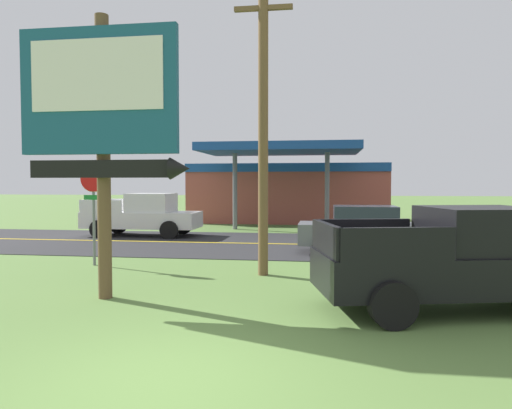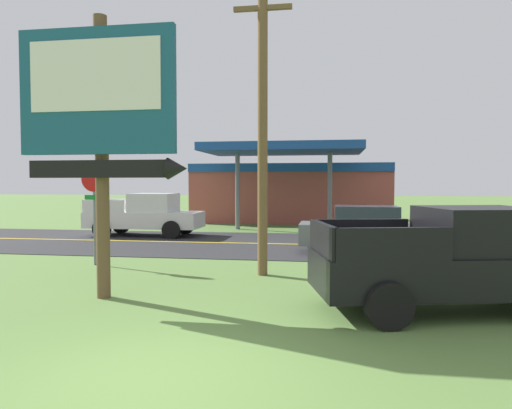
% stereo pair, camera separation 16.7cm
% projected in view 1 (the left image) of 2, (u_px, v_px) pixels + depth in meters
% --- Properties ---
extents(ground_plane, '(180.00, 180.00, 0.00)m').
position_uv_depth(ground_plane, '(162.00, 381.00, 5.68)').
color(ground_plane, '#5B7F3D').
extents(road_asphalt, '(140.00, 8.00, 0.02)m').
position_uv_depth(road_asphalt, '(274.00, 244.00, 18.53)').
color(road_asphalt, '#2B2B2D').
rests_on(road_asphalt, ground).
extents(road_centre_line, '(126.00, 0.20, 0.01)m').
position_uv_depth(road_centre_line, '(274.00, 244.00, 18.53)').
color(road_centre_line, gold).
rests_on(road_centre_line, road_asphalt).
extents(motel_sign, '(3.56, 0.54, 5.86)m').
position_uv_depth(motel_sign, '(102.00, 112.00, 9.51)').
color(motel_sign, brown).
rests_on(motel_sign, ground).
extents(stop_sign, '(0.80, 0.08, 2.95)m').
position_uv_depth(stop_sign, '(93.00, 197.00, 13.67)').
color(stop_sign, slate).
rests_on(stop_sign, ground).
extents(utility_pole, '(1.68, 0.26, 8.21)m').
position_uv_depth(utility_pole, '(263.00, 108.00, 12.13)').
color(utility_pole, brown).
rests_on(utility_pole, ground).
extents(gas_station, '(12.00, 11.50, 4.40)m').
position_uv_depth(gas_station, '(288.00, 191.00, 29.86)').
color(gas_station, '#A84C42').
rests_on(gas_station, ground).
extents(pickup_black_parked_on_lawn, '(5.51, 3.09, 1.96)m').
position_uv_depth(pickup_black_parked_on_lawn, '(460.00, 260.00, 8.80)').
color(pickup_black_parked_on_lawn, black).
rests_on(pickup_black_parked_on_lawn, ground).
extents(pickup_white_on_road, '(5.20, 2.24, 1.96)m').
position_uv_depth(pickup_white_on_road, '(144.00, 215.00, 21.35)').
color(pickup_white_on_road, silver).
rests_on(pickup_white_on_road, ground).
extents(car_grey_mid_lane, '(4.20, 2.00, 1.64)m').
position_uv_depth(car_grey_mid_lane, '(361.00, 229.00, 16.06)').
color(car_grey_mid_lane, slate).
rests_on(car_grey_mid_lane, ground).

